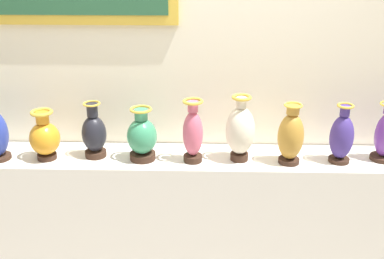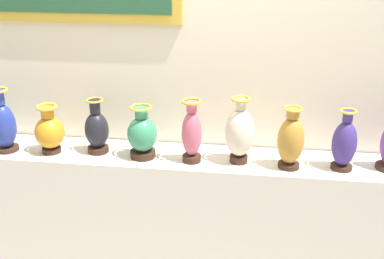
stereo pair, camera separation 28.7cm
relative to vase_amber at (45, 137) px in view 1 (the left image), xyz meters
name	(u,v)px [view 1 (the left image)]	position (x,y,z in m)	size (l,w,h in m)	color
display_shelf	(192,213)	(0.90, 0.05, -0.56)	(3.88, 0.40, 0.83)	silver
back_wall	(191,30)	(0.89, 0.31, 0.60)	(6.50, 0.14, 3.15)	beige
vase_amber	(45,137)	(0.00, 0.00, 0.00)	(0.19, 0.19, 0.32)	#382319
vase_onyx	(94,134)	(0.30, 0.04, 0.01)	(0.15, 0.15, 0.36)	#382319
vase_jade	(142,137)	(0.60, 0.01, 0.01)	(0.18, 0.18, 0.34)	#382319
vase_rose	(193,133)	(0.91, -0.01, 0.04)	(0.12, 0.12, 0.40)	#382319
vase_ivory	(240,131)	(1.20, 0.02, 0.05)	(0.18, 0.18, 0.42)	#382319
vase_ochre	(291,136)	(1.50, -0.02, 0.03)	(0.16, 0.16, 0.38)	#382319
vase_indigo	(342,137)	(1.81, 0.01, 0.02)	(0.14, 0.14, 0.37)	#382319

